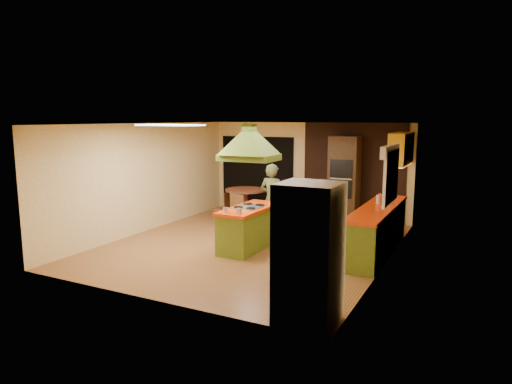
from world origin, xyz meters
The scene contains 21 objects.
ground centered at (0.00, 0.00, 0.00)m, with size 6.50×6.50×0.00m, color #975F31.
room_walls centered at (0.00, 0.00, 1.25)m, with size 5.50×6.50×6.50m.
ceiling_plane centered at (0.00, 0.00, 2.50)m, with size 6.50×6.50×0.00m, color silver.
brick_panel centered at (1.25, 3.23, 1.25)m, with size 2.64×0.03×2.50m, color #381E14.
nook_opening centered at (-1.50, 3.23, 1.05)m, with size 2.20×0.03×2.10m, color black.
right_counter centered at (2.45, 0.60, 0.46)m, with size 0.62×3.05×0.92m.
upper_cabinets centered at (2.57, 2.20, 1.95)m, with size 0.34×1.40×0.70m, color yellow.
window_right centered at (2.70, 0.40, 1.77)m, with size 0.12×1.35×1.06m.
fluor_panel centered at (-1.10, -1.20, 2.48)m, with size 1.20×0.60×0.03m, color white.
kitchen_island centered at (0.08, -0.25, 0.43)m, with size 0.69×1.69×0.86m.
range_hood centered at (0.08, -0.25, 2.25)m, with size 1.10×0.81×0.80m.
man centered at (0.03, 0.95, 0.81)m, with size 0.59×0.39×1.62m, color #464C28.
refrigerator centered at (2.33, -2.92, 0.92)m, with size 0.75×0.71×1.83m, color white.
wall_oven centered at (1.10, 2.95, 1.09)m, with size 0.72×0.61×2.18m.
dining_table centered at (-1.29, 2.15, 0.55)m, with size 1.05×1.05×0.79m.
chair_left centered at (-1.99, 2.05, 0.33)m, with size 0.36×0.36×0.66m, color brown, non-canonical shape.
chair_near centered at (-1.04, 1.50, 0.40)m, with size 0.43×0.43×0.79m, color brown, non-canonical shape.
pendant_lamp centered at (-1.29, 2.15, 1.90)m, with size 0.34×0.34×0.22m, color #FF9E3F.
canister_large centered at (2.40, 1.82, 1.04)m, with size 0.17×0.17×0.24m, color #FCF4CA.
canister_medium centered at (2.40, 1.70, 1.01)m, with size 0.13×0.13×0.18m, color beige.
canister_small centered at (2.40, 0.94, 1.01)m, with size 0.13×0.13×0.17m, color #FFE7CD.
Camera 1 is at (4.25, -8.19, 2.62)m, focal length 32.00 mm.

